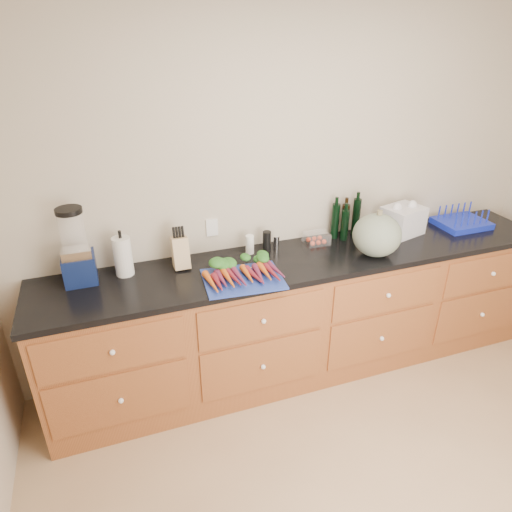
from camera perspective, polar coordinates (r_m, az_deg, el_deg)
name	(u,v)px	position (r m, az deg, el deg)	size (l,w,h in m)	color
wall_back	(292,191)	(3.26, 4.53, 8.08)	(4.10, 0.05, 2.60)	#BFB29E
cabinets	(306,316)	(3.38, 6.26, -7.46)	(3.60, 0.64, 0.90)	brown
countertop	(309,259)	(3.14, 6.65, -0.34)	(3.64, 0.62, 0.04)	black
cutting_board	(243,279)	(2.82, -1.64, -2.91)	(0.48, 0.36, 0.01)	#203898
carrots	(241,271)	(2.84, -1.92, -1.93)	(0.45, 0.33, 0.06)	orange
squash	(377,235)	(3.18, 14.87, 2.54)	(0.33, 0.33, 0.29)	#5C6B5A
blender_appliance	(76,251)	(2.92, -21.54, 0.61)	(0.19, 0.19, 0.48)	#0F1B47
paper_towel	(123,256)	(2.95, -16.29, -0.04)	(0.11, 0.11, 0.25)	silver
knife_block	(180,253)	(2.97, -9.42, 0.41)	(0.10, 0.10, 0.20)	tan
grinder_salt	(250,244)	(3.13, -0.78, 1.45)	(0.06, 0.06, 0.13)	white
grinder_pepper	(267,241)	(3.16, 1.36, 1.87)	(0.06, 0.06, 0.14)	black
canister_chrome	(276,243)	(3.19, 2.55, 1.69)	(0.04, 0.04, 0.10)	white
tomato_box	(316,238)	(3.31, 7.56, 2.21)	(0.17, 0.14, 0.08)	white
bottles	(345,221)	(3.42, 11.12, 4.37)	(0.23, 0.12, 0.28)	black
grocery_bag	(403,220)	(3.59, 17.85, 4.26)	(0.28, 0.23, 0.21)	white
dish_rack	(462,221)	(3.92, 24.32, 3.97)	(0.38, 0.30, 0.15)	#1425B5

